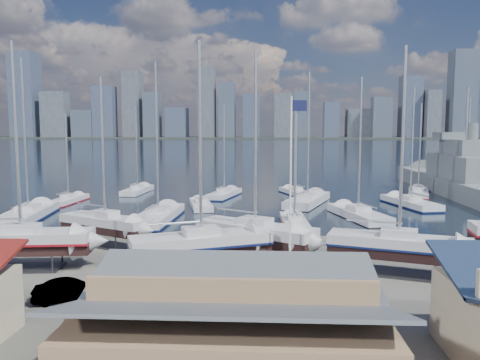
{
  "coord_description": "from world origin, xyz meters",
  "views": [
    {
      "loc": [
        1.3,
        -44.13,
        9.96
      ],
      "look_at": [
        -1.39,
        8.0,
        4.47
      ],
      "focal_mm": 35.0,
      "sensor_mm": 36.0,
      "label": 1
    }
  ],
  "objects": [
    {
      "name": "ground",
      "position": [
        0.0,
        -10.0,
        0.0
      ],
      "size": [
        1400.0,
        1400.0,
        0.0
      ],
      "primitive_type": "plane",
      "color": "#605E59",
      "rests_on": "ground"
    },
    {
      "name": "water",
      "position": [
        0.0,
        300.0,
        -0.15
      ],
      "size": [
        1400.0,
        600.0,
        0.4
      ],
      "primitive_type": "cube",
      "color": "#182137",
      "rests_on": "ground"
    },
    {
      "name": "far_shore",
      "position": [
        0.0,
        560.0,
        1.1
      ],
      "size": [
        1400.0,
        80.0,
        2.2
      ],
      "primitive_type": "cube",
      "color": "#2D332D",
      "rests_on": "ground"
    },
    {
      "name": "skyline",
      "position": [
        -7.83,
        553.76,
        39.09
      ],
      "size": [
        639.14,
        43.8,
        107.69
      ],
      "color": "#475166",
      "rests_on": "far_shore"
    },
    {
      "name": "shed_grey",
      "position": [
        0.0,
        -26.0,
        2.15
      ],
      "size": [
        12.6,
        8.4,
        4.17
      ],
      "color": "#8C6B4C",
      "rests_on": "ground"
    },
    {
      "name": "sailboat_cradle_1",
      "position": [
        -16.14,
        -11.98,
        2.08
      ],
      "size": [
        10.26,
        3.94,
        16.15
      ],
      "rotation": [
        0.0,
        0.0,
        0.12
      ],
      "color": "#2D2D33",
      "rests_on": "ground"
    },
    {
      "name": "sailboat_cradle_2",
      "position": [
        -12.47,
        -4.86,
        2.0
      ],
      "size": [
        8.96,
        6.22,
        14.49
      ],
      "rotation": [
        0.0,
        0.0,
        -0.48
      ],
      "color": "#2D2D33",
      "rests_on": "ground"
    },
    {
      "name": "sailboat_cradle_3",
      "position": [
        -3.08,
        -12.17,
        2.07
      ],
      "size": [
        10.2,
        6.39,
        16.0
      ],
      "rotation": [
        0.0,
        0.0,
        0.4
      ],
      "color": "#2D2D33",
      "rests_on": "ground"
    },
    {
      "name": "sailboat_cradle_4",
      "position": [
        0.65,
        -8.28,
        2.07
      ],
      "size": [
        9.75,
        7.35,
        15.9
      ],
      "rotation": [
        0.0,
        0.0,
        -0.54
      ],
      "color": "#2D2D33",
      "rests_on": "ground"
    },
    {
      "name": "sailboat_cradle_5",
      "position": [
        10.66,
        -11.93,
        2.05
      ],
      "size": [
        9.99,
        5.6,
        15.6
      ],
      "rotation": [
        0.0,
        0.0,
        -0.32
      ],
      "color": "#2D2D33",
      "rests_on": "ground"
    },
    {
      "name": "sailboat_moored_0",
      "position": [
        -25.37,
        6.84,
        0.31
      ],
      "size": [
        5.35,
        12.97,
        18.82
      ],
      "rotation": [
        0.0,
        0.0,
        1.72
      ],
      "color": "black",
      "rests_on": "water"
    },
    {
      "name": "sailboat_moored_1",
      "position": [
        -25.74,
        18.62,
        0.31
      ],
      "size": [
        2.8,
        8.7,
        12.86
      ],
      "rotation": [
        0.0,
        0.0,
        1.53
      ],
      "color": "black",
      "rests_on": "water"
    },
    {
      "name": "sailboat_moored_2",
      "position": [
        -18.96,
        29.24,
        0.32
      ],
      "size": [
        3.13,
        9.65,
        14.39
      ],
      "rotation": [
        0.0,
        0.0,
        1.52
      ],
      "color": "black",
      "rests_on": "water"
    },
    {
      "name": "sailboat_moored_3",
      "position": [
        -10.38,
        6.35,
        0.31
      ],
      "size": [
        3.88,
        12.27,
        18.16
      ],
      "rotation": [
        0.0,
        0.0,
        1.53
      ],
      "color": "black",
      "rests_on": "water"
    },
    {
      "name": "sailboat_moored_4",
      "position": [
        -6.86,
        15.39,
        0.32
      ],
      "size": [
        4.27,
        8.96,
        13.04
      ],
      "rotation": [
        0.0,
        0.0,
        1.79
      ],
      "color": "black",
      "rests_on": "water"
    },
    {
      "name": "sailboat_moored_5",
      "position": [
        -4.68,
        25.51,
        0.31
      ],
      "size": [
        4.99,
        10.09,
        14.54
      ],
      "rotation": [
        0.0,
        0.0,
        1.33
      ],
      "color": "black",
      "rests_on": "water"
    },
    {
      "name": "sailboat_moored_6",
      "position": [
        4.5,
        4.29,
        0.31
      ],
      "size": [
        2.84,
        8.94,
        13.22
      ],
      "rotation": [
        0.0,
        0.0,
        1.61
      ],
      "color": "black",
      "rests_on": "water"
    },
    {
      "name": "sailboat_moored_7",
      "position": [
        7.22,
        18.96,
        0.33
      ],
      "size": [
        7.45,
        12.77,
        18.62
      ],
      "rotation": [
        0.0,
        0.0,
        1.22
      ],
      "color": "black",
      "rests_on": "water"
    },
    {
      "name": "sailboat_moored_8",
      "position": [
        6.29,
        28.57,
        0.31
      ],
      "size": [
        5.2,
        9.11,
        13.14
      ],
      "rotation": [
        0.0,
        0.0,
        1.9
      ],
      "color": "black",
      "rests_on": "water"
    },
    {
      "name": "sailboat_moored_9",
      "position": [
        12.05,
        8.97,
        0.32
      ],
      "size": [
        5.75,
        11.45,
        16.65
      ],
      "rotation": [
        0.0,
        0.0,
        1.82
      ],
      "color": "black",
      "rests_on": "water"
    },
    {
      "name": "sailboat_moored_10",
      "position": [
        20.58,
        17.89,
        0.31
      ],
      "size": [
        5.47,
        11.34,
        16.34
      ],
      "rotation": [
        0.0,
        0.0,
        1.8
      ],
      "color": "black",
      "rests_on": "water"
    },
    {
      "name": "sailboat_moored_11",
      "position": [
        25.08,
        28.61,
        0.31
      ],
      "size": [
        5.56,
        10.27,
        14.79
      ],
      "rotation": [
        0.0,
        0.0,
        1.27
      ],
      "color": "black",
      "rests_on": "water"
    },
    {
      "name": "naval_ship_east",
      "position": [
        32.31,
        29.77,
        1.67
      ],
      "size": [
        8.86,
        48.33,
        18.33
      ],
      "rotation": [
        0.0,
        0.0,
        1.55
      ],
      "color": "slate",
      "rests_on": "water"
    },
    {
      "name": "naval_ship_west",
      "position": [
        39.34,
        45.42,
        1.66
      ],
      "size": [
        8.62,
        41.63,
        17.72
      ],
      "rotation": [
        0.0,
        0.0,
        1.62
      ],
      "color": "slate",
      "rests_on": "water"
    },
    {
      "name": "car_b",
      "position": [
        -10.07,
        -18.19,
        0.66
      ],
      "size": [
        4.21,
        2.44,
        1.31
      ],
      "primitive_type": "imported",
      "rotation": [
        0.0,
        0.0,
        1.85
      ],
      "color": "gray",
      "rests_on": "ground"
    },
    {
      "name": "car_c",
      "position": [
        2.24,
        -19.93,
        0.74
      ],
      "size": [
        4.38,
        5.88,
        1.48
      ],
      "primitive_type": "imported",
      "rotation": [
        0.0,
        0.0,
        0.41
      ],
      "color": "gray",
      "rests_on": "ground"
    },
    {
      "name": "car_d",
      "position": [
        5.83,
        -21.52,
        0.81
      ],
      "size": [
        2.71,
        5.76,
        1.63
      ],
      "primitive_type": "imported",
      "rotation": [
        0.0,
        0.0,
        0.08
      ],
      "color": "gray",
      "rests_on": "ground"
    },
    {
      "name": "flagpole",
      "position": [
        3.19,
        -12.55,
        7.07
      ],
      "size": [
        1.08,
        0.12,
        12.25
      ],
      "color": "white",
      "rests_on": "ground"
    }
  ]
}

